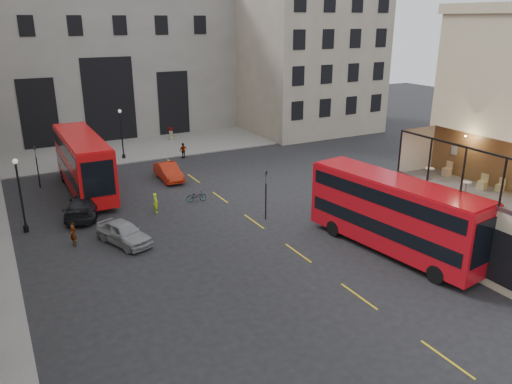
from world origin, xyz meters
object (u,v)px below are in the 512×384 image
cafe_table_mid (466,186)px  cafe_chair_d (447,171)px  pedestrian_c (183,151)px  bus_far (83,161)px  pedestrian_b (72,159)px  pedestrian_d (171,134)px  traffic_light_near (266,189)px  street_lamp_b (122,137)px  bicycle (196,196)px  cafe_table_far (429,172)px  traffic_light_far (37,161)px  cafe_chair_c (482,184)px  street_lamp_a (21,200)px  car_c (84,206)px  car_b (168,172)px  pedestrian_a (64,167)px  car_a (124,233)px  cafe_chair_b (500,187)px  bus_near (394,212)px  pedestrian_e (73,234)px

cafe_table_mid → cafe_chair_d: size_ratio=0.73×
pedestrian_c → bus_far: bearing=16.7°
pedestrian_b → pedestrian_d: bearing=-27.8°
traffic_light_near → street_lamp_b: (-5.00, 22.00, -0.03)m
pedestrian_c → bicycle: bearing=60.2°
street_lamp_b → pedestrian_c: 6.55m
traffic_light_near → cafe_table_far: size_ratio=5.22×
traffic_light_far → cafe_table_mid: size_ratio=5.51×
pedestrian_d → cafe_table_far: cafe_table_far is taller
bus_far → cafe_chair_c: 30.92m
street_lamp_a → traffic_light_far: bearing=78.7°
car_c → cafe_chair_c: 27.80m
bus_far → car_c: (-1.19, -5.56, -2.01)m
car_b → pedestrian_a: pedestrian_a is taller
pedestrian_d → cafe_chair_d: 37.43m
traffic_light_far → street_lamp_a: size_ratio=0.71×
traffic_light_far → car_c: bearing=-75.9°
pedestrian_d → street_lamp_b: bearing=121.8°
car_a → cafe_chair_c: bearing=-54.5°
street_lamp_b → pedestrian_b: size_ratio=3.02×
pedestrian_a → pedestrian_c: 12.34m
pedestrian_a → street_lamp_b: bearing=11.9°
cafe_chair_d → street_lamp_b: bearing=113.5°
pedestrian_a → pedestrian_d: pedestrian_a is taller
street_lamp_a → cafe_chair_b: cafe_chair_b is taller
car_c → pedestrian_d: pedestrian_d is taller
pedestrian_d → cafe_table_mid: (4.31, -39.66, 4.22)m
bus_near → car_a: bus_near is taller
bus_far → cafe_chair_d: size_ratio=13.35×
traffic_light_near → cafe_chair_c: size_ratio=4.14×
street_lamp_b → cafe_chair_b: bearing=-68.4°
car_a → cafe_chair_c: size_ratio=4.93×
traffic_light_far → bus_far: bus_far is taller
car_c → cafe_table_far: bearing=158.7°
street_lamp_b → cafe_table_far: 33.16m
cafe_table_far → bicycle: bearing=123.5°
car_b → bicycle: bearing=-88.2°
car_c → car_a: bearing=121.8°
cafe_chair_b → pedestrian_d: bearing=98.9°
bus_far → cafe_chair_d: bearing=-48.7°
traffic_light_far → pedestrian_e: bearing=-87.6°
traffic_light_near → cafe_chair_d: bearing=-46.5°
bus_far → cafe_table_far: bearing=-51.1°
pedestrian_e → cafe_table_far: size_ratio=2.26×
cafe_table_far → cafe_chair_c: size_ratio=0.79×
street_lamp_b → bus_near: (9.41, -30.55, 0.33)m
car_c → cafe_chair_b: cafe_chair_b is taller
bicycle → pedestrian_b: pedestrian_b is taller
pedestrian_c → pedestrian_d: pedestrian_d is taller
pedestrian_b → pedestrian_c: 11.29m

